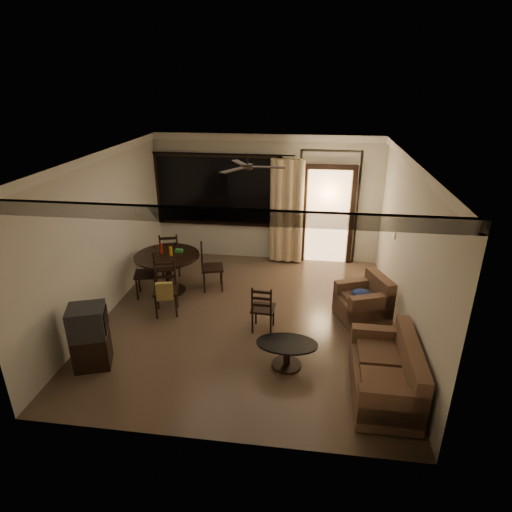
# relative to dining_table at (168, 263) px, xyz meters

# --- Properties ---
(ground) EXTENTS (5.50, 5.50, 0.00)m
(ground) POSITION_rel_dining_table_xyz_m (1.69, -0.81, -0.61)
(ground) COLOR #7F6651
(ground) RESTS_ON ground
(room_shell) EXTENTS (5.50, 6.70, 5.50)m
(room_shell) POSITION_rel_dining_table_xyz_m (2.28, 0.96, 1.22)
(room_shell) COLOR beige
(room_shell) RESTS_ON ground
(dining_table) EXTENTS (1.24, 1.24, 0.99)m
(dining_table) POSITION_rel_dining_table_xyz_m (0.00, 0.00, 0.00)
(dining_table) COLOR black
(dining_table) RESTS_ON ground
(dining_chair_west) EXTENTS (0.52, 0.52, 0.95)m
(dining_chair_west) POSITION_rel_dining_table_xyz_m (-0.35, -0.23, -0.33)
(dining_chair_west) COLOR black
(dining_chair_west) RESTS_ON ground
(dining_chair_east) EXTENTS (0.52, 0.52, 0.95)m
(dining_chair_east) POSITION_rel_dining_table_xyz_m (0.80, 0.22, -0.33)
(dining_chair_east) COLOR black
(dining_chair_east) RESTS_ON ground
(dining_chair_south) EXTENTS (0.52, 0.56, 0.95)m
(dining_chair_south) POSITION_rel_dining_table_xyz_m (0.23, -0.83, -0.30)
(dining_chair_south) COLOR black
(dining_chair_south) RESTS_ON ground
(dining_chair_north) EXTENTS (0.52, 0.52, 0.95)m
(dining_chair_north) POSITION_rel_dining_table_xyz_m (-0.21, 0.76, -0.33)
(dining_chair_north) COLOR black
(dining_chair_north) RESTS_ON ground
(tv_cabinet) EXTENTS (0.62, 0.59, 0.95)m
(tv_cabinet) POSITION_rel_dining_table_xyz_m (-0.36, -2.40, -0.13)
(tv_cabinet) COLOR black
(tv_cabinet) RESTS_ON ground
(sofa) EXTENTS (0.80, 1.49, 0.79)m
(sofa) POSITION_rel_dining_table_xyz_m (3.80, -2.49, -0.29)
(sofa) COLOR #4A2822
(sofa) RESTS_ON ground
(armchair) EXTENTS (0.99, 0.99, 0.77)m
(armchair) POSITION_rel_dining_table_xyz_m (3.68, -0.54, -0.29)
(armchair) COLOR #4A2822
(armchair) RESTS_ON ground
(coffee_table) EXTENTS (0.89, 0.53, 0.39)m
(coffee_table) POSITION_rel_dining_table_xyz_m (2.44, -2.04, -0.35)
(coffee_table) COLOR black
(coffee_table) RESTS_ON ground
(side_chair) EXTENTS (0.39, 0.39, 0.85)m
(side_chair) POSITION_rel_dining_table_xyz_m (1.98, -1.13, -0.36)
(side_chair) COLOR black
(side_chair) RESTS_ON ground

